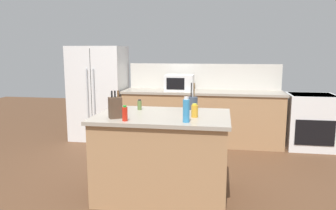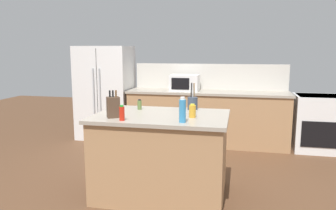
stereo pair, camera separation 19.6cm
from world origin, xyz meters
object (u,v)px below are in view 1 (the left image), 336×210
honey_jar (195,111)px  refrigerator (99,93)px  range_oven (310,121)px  knife_block (115,107)px  spice_jar_oregano (140,105)px  hot_sauce_bottle (125,114)px  utensil_crock (193,102)px  dish_soap_bottle (186,110)px  microwave (179,83)px

honey_jar → refrigerator: bearing=130.3°
range_oven → honey_jar: bearing=-127.6°
refrigerator → knife_block: size_ratio=5.92×
knife_block → spice_jar_oregano: knife_block is taller
spice_jar_oregano → hot_sauce_bottle: bearing=-88.9°
utensil_crock → refrigerator: bearing=135.8°
hot_sauce_bottle → honey_jar: (0.68, 0.30, -0.01)m
knife_block → honey_jar: knife_block is taller
refrigerator → knife_block: (1.16, -2.51, 0.19)m
range_oven → spice_jar_oregano: spice_jar_oregano is taller
knife_block → dish_soap_bottle: bearing=-37.4°
hot_sauce_bottle → honey_jar: bearing=24.2°
knife_block → hot_sauce_bottle: knife_block is taller
microwave → spice_jar_oregano: bearing=-96.6°
dish_soap_bottle → spice_jar_oregano: 0.87m
range_oven → utensil_crock: bearing=-135.2°
honey_jar → spice_jar_oregano: 0.76m
refrigerator → microwave: size_ratio=3.46×
utensil_crock → knife_block: bearing=-139.0°
microwave → knife_block: (-0.35, -2.46, -0.03)m
refrigerator → knife_block: 2.78m
hot_sauce_bottle → spice_jar_oregano: 0.64m
refrigerator → hot_sauce_bottle: 2.94m
refrigerator → honey_jar: 3.06m
microwave → honey_jar: 2.33m
hot_sauce_bottle → refrigerator: bearing=116.3°
range_oven → knife_block: size_ratio=3.17×
refrigerator → utensil_crock: size_ratio=5.36×
refrigerator → range_oven: 3.76m
refrigerator → spice_jar_oregano: size_ratio=13.81×
utensil_crock → dish_soap_bottle: (0.00, -0.73, 0.04)m
refrigerator → utensil_crock: (1.91, -1.86, 0.16)m
dish_soap_bottle → spice_jar_oregano: bearing=136.5°
microwave → honey_jar: bearing=-78.5°
knife_block → utensil_crock: 1.00m
microwave → spice_jar_oregano: microwave is taller
refrigerator → knife_block: refrigerator is taller
microwave → utensil_crock: (0.40, -1.81, -0.06)m
honey_jar → range_oven: bearing=52.4°
refrigerator → dish_soap_bottle: bearing=-53.5°
utensil_crock → spice_jar_oregano: utensil_crock is taller
microwave → knife_block: knife_block is taller
hot_sauce_bottle → honey_jar: size_ratio=1.09×
utensil_crock → dish_soap_bottle: utensil_crock is taller
utensil_crock → hot_sauce_bottle: utensil_crock is taller
refrigerator → hot_sauce_bottle: refrigerator is taller
honey_jar → microwave: bearing=101.5°
utensil_crock → honey_jar: (0.06, -0.47, -0.01)m
dish_soap_bottle → honey_jar: dish_soap_bottle is taller
refrigerator → dish_soap_bottle: refrigerator is taller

